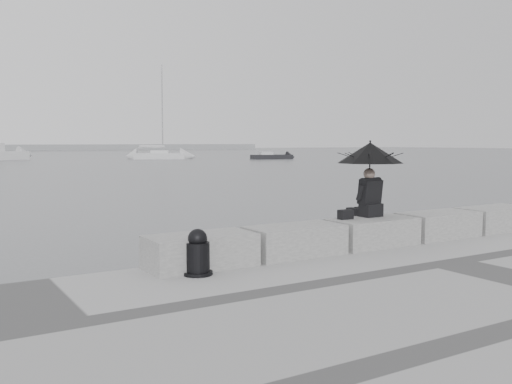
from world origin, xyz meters
TOP-DOWN VIEW (x-y plane):
  - ground at (0.00, 0.00)m, footprint 360.00×360.00m
  - stone_block_far_left at (-3.40, -0.45)m, footprint 1.60×0.80m
  - stone_block_left at (-1.70, -0.45)m, footprint 1.60×0.80m
  - stone_block_centre at (0.00, -0.45)m, footprint 1.60×0.80m
  - stone_block_right at (1.70, -0.45)m, footprint 1.60×0.80m
  - stone_block_far_right at (3.40, -0.45)m, footprint 1.60×0.80m
  - seated_person at (0.14, -0.21)m, footprint 1.20×1.20m
  - bag at (-0.48, -0.27)m, footprint 0.26×0.15m
  - mooring_bollard at (-3.64, -0.86)m, footprint 0.42×0.42m
  - sailboat_right at (22.49, 66.04)m, footprint 7.23×5.07m
  - small_motorboat at (35.34, 57.50)m, footprint 5.95×2.65m

SIDE VIEW (x-z plane):
  - ground at x=0.00m, z-range 0.00..0.00m
  - small_motorboat at x=35.34m, z-range -0.23..0.87m
  - sailboat_right at x=22.49m, z-range -5.91..6.99m
  - stone_block_far_left at x=-3.40m, z-range 0.50..1.00m
  - stone_block_left at x=-1.70m, z-range 0.50..1.00m
  - stone_block_centre at x=0.00m, z-range 0.50..1.00m
  - stone_block_right at x=1.70m, z-range 0.50..1.00m
  - stone_block_far_right at x=3.40m, z-range 0.50..1.00m
  - mooring_bollard at x=-3.64m, z-range 0.45..1.11m
  - bag at x=-0.48m, z-range 1.00..1.17m
  - seated_person at x=0.14m, z-range 1.32..2.71m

